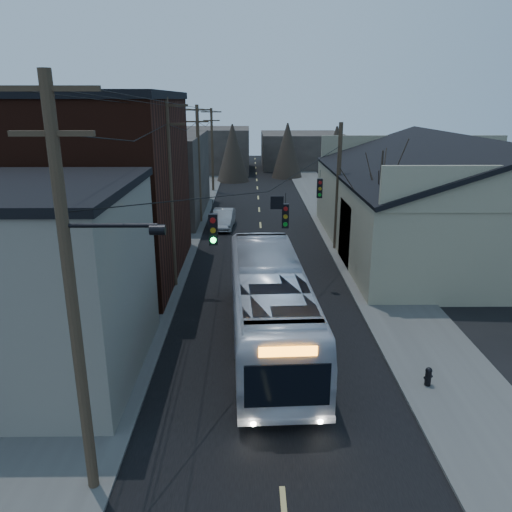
{
  "coord_description": "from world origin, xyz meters",
  "views": [
    {
      "loc": [
        -0.82,
        -7.83,
        9.89
      ],
      "look_at": [
        -0.57,
        14.04,
        3.0
      ],
      "focal_mm": 35.0,
      "sensor_mm": 36.0,
      "label": 1
    }
  ],
  "objects": [
    {
      "name": "road_surface",
      "position": [
        0.0,
        30.0,
        0.01
      ],
      "size": [
        9.0,
        110.0,
        0.02
      ],
      "primitive_type": "cube",
      "color": "black",
      "rests_on": "ground"
    },
    {
      "name": "sidewalk_left",
      "position": [
        -6.5,
        30.0,
        0.06
      ],
      "size": [
        4.0,
        110.0,
        0.12
      ],
      "primitive_type": "cube",
      "color": "#474744",
      "rests_on": "ground"
    },
    {
      "name": "sidewalk_right",
      "position": [
        6.5,
        30.0,
        0.06
      ],
      "size": [
        4.0,
        110.0,
        0.12
      ],
      "primitive_type": "cube",
      "color": "#474744",
      "rests_on": "ground"
    },
    {
      "name": "building_clapboard",
      "position": [
        -9.0,
        9.0,
        3.5
      ],
      "size": [
        8.0,
        8.0,
        7.0
      ],
      "primitive_type": "cube",
      "color": "slate",
      "rests_on": "ground"
    },
    {
      "name": "building_brick",
      "position": [
        -10.0,
        20.0,
        5.0
      ],
      "size": [
        10.0,
        12.0,
        10.0
      ],
      "primitive_type": "cube",
      "color": "black",
      "rests_on": "ground"
    },
    {
      "name": "building_left_far",
      "position": [
        -9.5,
        36.0,
        3.5
      ],
      "size": [
        9.0,
        14.0,
        7.0
      ],
      "primitive_type": "cube",
      "color": "#2E2925",
      "rests_on": "ground"
    },
    {
      "name": "warehouse",
      "position": [
        13.0,
        25.0,
        2.7
      ],
      "size": [
        16.16,
        20.6,
        7.73
      ],
      "color": "gray",
      "rests_on": "ground"
    },
    {
      "name": "building_far_left",
      "position": [
        -6.0,
        65.0,
        3.0
      ],
      "size": [
        10.0,
        12.0,
        6.0
      ],
      "primitive_type": "cube",
      "color": "#2E2925",
      "rests_on": "ground"
    },
    {
      "name": "building_far_right",
      "position": [
        7.0,
        70.0,
        2.5
      ],
      "size": [
        12.0,
        14.0,
        5.0
      ],
      "primitive_type": "cube",
      "color": "#2E2925",
      "rests_on": "ground"
    },
    {
      "name": "bare_tree",
      "position": [
        6.5,
        20.0,
        3.6
      ],
      "size": [
        0.4,
        0.4,
        7.2
      ],
      "primitive_type": "cone",
      "color": "black",
      "rests_on": "ground"
    },
    {
      "name": "utility_lines",
      "position": [
        -3.11,
        24.14,
        4.95
      ],
      "size": [
        11.24,
        45.28,
        10.5
      ],
      "color": "#382B1E",
      "rests_on": "ground"
    },
    {
      "name": "bus",
      "position": [
        -0.04,
        11.28,
        1.77
      ],
      "size": [
        3.56,
        12.81,
        3.53
      ],
      "primitive_type": "imported",
      "rotation": [
        0.0,
        0.0,
        3.19
      ],
      "color": "silver",
      "rests_on": "ground"
    },
    {
      "name": "parked_car",
      "position": [
        -3.0,
        31.16,
        0.75
      ],
      "size": [
        1.83,
        4.6,
        1.49
      ],
      "primitive_type": "imported",
      "rotation": [
        0.0,
        0.0,
        -0.06
      ],
      "color": "#989C9F",
      "rests_on": "ground"
    },
    {
      "name": "fire_hydrant",
      "position": [
        5.49,
        7.73,
        0.5
      ],
      "size": [
        0.34,
        0.24,
        0.7
      ],
      "rotation": [
        0.0,
        0.0,
        0.41
      ],
      "color": "black",
      "rests_on": "sidewalk_right"
    }
  ]
}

